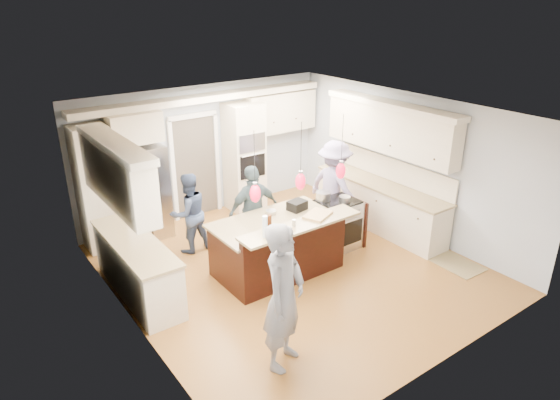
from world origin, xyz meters
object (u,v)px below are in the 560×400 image
at_px(refrigerator, 142,193).
at_px(kitchen_island, 278,245).
at_px(person_bar_end, 284,297).
at_px(person_far_left, 189,213).
at_px(island_range, 338,224).

distance_m(refrigerator, kitchen_island, 2.91).
distance_m(person_bar_end, person_far_left, 3.43).
bearing_deg(person_bar_end, island_range, 6.83).
bearing_deg(person_bar_end, refrigerator, 61.26).
relative_size(island_range, person_far_left, 0.62).
relative_size(kitchen_island, person_far_left, 1.41).
xyz_separation_m(kitchen_island, person_bar_end, (-1.25, -1.87, 0.49)).
bearing_deg(kitchen_island, person_bar_end, -123.81).
distance_m(island_range, person_bar_end, 3.34).
relative_size(kitchen_island, person_bar_end, 1.08).
relative_size(person_bar_end, person_far_left, 1.31).
distance_m(kitchen_island, person_bar_end, 2.31).
height_order(island_range, person_bar_end, person_bar_end).
xyz_separation_m(kitchen_island, island_range, (1.41, 0.08, -0.03)).
bearing_deg(island_range, refrigerator, 137.41).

